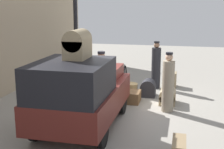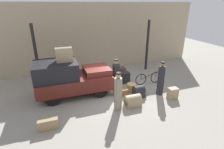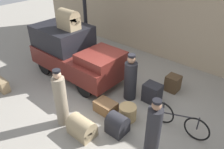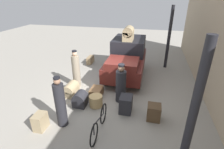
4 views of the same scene
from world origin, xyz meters
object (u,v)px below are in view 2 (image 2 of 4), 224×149
truck (70,77)px  trunk_on_truck_roof (64,54)px  trunk_large_brown (121,72)px  trunk_umber_medium (125,77)px  suitcase_small_leather (48,124)px  suitcase_black_upright (121,92)px  conductor_in_dark_uniform (116,74)px  trunk_wicker_pale (133,101)px  porter_standing_middle (161,80)px  trunk_barrel_dark (139,91)px  bicycle (148,78)px  porter_with_bicycle (118,93)px  wicker_basket (132,88)px  suitcase_tan_flat (173,93)px

truck → trunk_on_truck_roof: bearing=180.0°
trunk_large_brown → trunk_umber_medium: 1.03m
suitcase_small_leather → trunk_umber_medium: (4.35, 2.92, 0.11)m
trunk_umber_medium → suitcase_black_upright: bearing=-119.4°
conductor_in_dark_uniform → trunk_large_brown: (0.88, 1.33, -0.44)m
trunk_wicker_pale → trunk_umber_medium: size_ratio=1.13×
porter_standing_middle → trunk_umber_medium: porter_standing_middle is taller
porter_standing_middle → suitcase_small_leather: 5.64m
trunk_on_truck_roof → suitcase_small_leather: bearing=-111.9°
trunk_on_truck_roof → trunk_large_brown: bearing=22.4°
conductor_in_dark_uniform → trunk_barrel_dark: (0.69, -1.47, -0.46)m
suitcase_small_leather → trunk_barrel_dark: size_ratio=1.25×
bicycle → trunk_barrel_dark: bicycle is taller
porter_standing_middle → trunk_umber_medium: 2.32m
trunk_umber_medium → bicycle: bearing=-27.3°
suitcase_small_leather → trunk_barrel_dark: bearing=14.5°
trunk_large_brown → trunk_barrel_dark: 2.81m
suitcase_black_upright → porter_standing_middle: bearing=-15.8°
porter_with_bicycle → trunk_barrel_dark: 1.69m
wicker_basket → trunk_large_brown: trunk_large_brown is taller
bicycle → porter_standing_middle: bearing=-93.3°
trunk_umber_medium → truck: bearing=-171.7°
truck → trunk_barrel_dark: (3.22, -1.32, -0.70)m
truck → trunk_barrel_dark: size_ratio=6.33×
trunk_umber_medium → trunk_barrel_dark: size_ratio=1.10×
conductor_in_dark_uniform → porter_with_bicycle: size_ratio=0.91×
truck → porter_standing_middle: bearing=-18.6°
suitcase_small_leather → trunk_on_truck_roof: (0.99, 2.46, 1.96)m
porter_with_bicycle → trunk_large_brown: (1.61, 3.54, -0.53)m
conductor_in_dark_uniform → trunk_barrel_dark: size_ratio=2.76×
porter_standing_middle → porter_with_bicycle: 2.63m
suitcase_small_leather → suitcase_tan_flat: size_ratio=1.31×
porter_with_bicycle → trunk_on_truck_roof: size_ratio=2.26×
suitcase_black_upright → conductor_in_dark_uniform: bearing=83.7°
suitcase_small_leather → trunk_wicker_pale: bearing=6.7°
trunk_barrel_dark → conductor_in_dark_uniform: bearing=115.0°
truck → porter_with_bicycle: truck is taller
porter_standing_middle → trunk_on_truck_roof: size_ratio=2.27×
bicycle → porter_standing_middle: size_ratio=0.95×
trunk_wicker_pale → trunk_on_truck_roof: size_ratio=0.93×
porter_with_bicycle → trunk_umber_medium: size_ratio=2.76×
truck → trunk_large_brown: bearing=23.5°
trunk_wicker_pale → trunk_on_truck_roof: (-2.73, 2.02, 1.93)m
wicker_basket → suitcase_small_leather: 4.61m
truck → trunk_barrel_dark: 3.55m
porter_with_bicycle → trunk_on_truck_roof: (-1.97, 2.06, 1.36)m
wicker_basket → porter_with_bicycle: (-1.31, -1.34, 0.59)m
trunk_wicker_pale → trunk_on_truck_roof: trunk_on_truck_roof is taller
bicycle → suitcase_black_upright: size_ratio=2.56×
truck → bicycle: bearing=-2.3°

